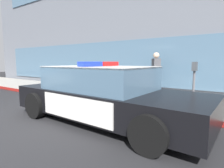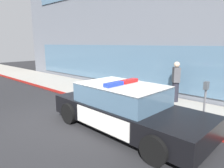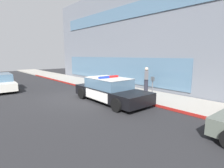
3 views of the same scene
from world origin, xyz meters
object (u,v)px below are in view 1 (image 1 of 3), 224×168
object	(u,v)px
fire_hydrant	(70,85)
parking_meter	(194,77)
pedestrian_on_sidewalk	(156,74)
police_cruiser	(104,94)

from	to	relation	value
fire_hydrant	parking_meter	xyz separation A→B (m)	(4.85, -0.03, 0.58)
pedestrian_on_sidewalk	police_cruiser	bearing A→B (deg)	51.69
pedestrian_on_sidewalk	parking_meter	xyz separation A→B (m)	(1.75, -1.74, 0.07)
police_cruiser	parking_meter	world-z (taller)	police_cruiser
fire_hydrant	pedestrian_on_sidewalk	xyz separation A→B (m)	(3.09, 1.71, 0.51)
parking_meter	fire_hydrant	bearing A→B (deg)	179.64
parking_meter	police_cruiser	bearing A→B (deg)	-137.85
fire_hydrant	parking_meter	bearing A→B (deg)	-0.36
fire_hydrant	parking_meter	distance (m)	4.88
fire_hydrant	pedestrian_on_sidewalk	bearing A→B (deg)	28.92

